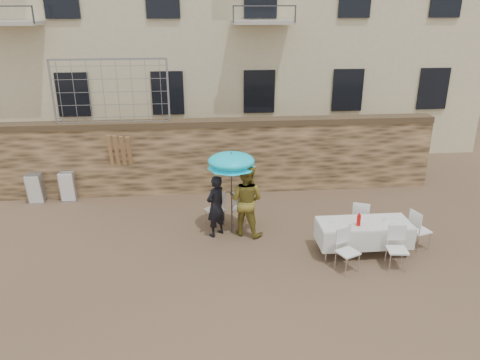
{
  "coord_description": "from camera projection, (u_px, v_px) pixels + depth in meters",
  "views": [
    {
      "loc": [
        -0.56,
        -8.43,
        5.51
      ],
      "look_at": [
        0.4,
        2.2,
        1.4
      ],
      "focal_mm": 35.0,
      "sensor_mm": 36.0,
      "label": 1
    }
  ],
  "objects": [
    {
      "name": "banquet_table",
      "position": [
        364.0,
        224.0,
        10.68
      ],
      "size": [
        2.1,
        0.85,
        0.78
      ],
      "color": "silver",
      "rests_on": "ground"
    },
    {
      "name": "table_chair_front_right",
      "position": [
        397.0,
        249.0,
        10.12
      ],
      "size": [
        0.53,
        0.53,
        0.96
      ],
      "primitive_type": null,
      "rotation": [
        0.0,
        0.0,
        -0.12
      ],
      "color": "white",
      "rests_on": "ground"
    },
    {
      "name": "chair_stack_right",
      "position": [
        69.0,
        185.0,
        13.68
      ],
      "size": [
        0.46,
        0.4,
        0.92
      ],
      "primitive_type": null,
      "color": "white",
      "rests_on": "ground"
    },
    {
      "name": "chain_link_fence",
      "position": [
        111.0,
        92.0,
        13.14
      ],
      "size": [
        3.2,
        0.06,
        1.8
      ],
      "primitive_type": null,
      "color": "gray",
      "rests_on": "stone_wall"
    },
    {
      "name": "ground",
      "position": [
        231.0,
        280.0,
        9.86
      ],
      "size": [
        80.0,
        80.0,
        0.0
      ],
      "primitive_type": "plane",
      "color": "brown",
      "rests_on": "ground"
    },
    {
      "name": "chair_stack_left",
      "position": [
        37.0,
        186.0,
        13.61
      ],
      "size": [
        0.46,
        0.47,
        0.92
      ],
      "primitive_type": null,
      "color": "white",
      "rests_on": "ground"
    },
    {
      "name": "table_chair_back",
      "position": [
        360.0,
        218.0,
        11.53
      ],
      "size": [
        0.62,
        0.62,
        0.96
      ],
      "primitive_type": null,
      "rotation": [
        0.0,
        0.0,
        2.76
      ],
      "color": "white",
      "rests_on": "ground"
    },
    {
      "name": "umbrella",
      "position": [
        231.0,
        163.0,
        11.21
      ],
      "size": [
        1.18,
        1.18,
        1.96
      ],
      "color": "#3F3F44",
      "rests_on": "ground"
    },
    {
      "name": "woman_dress",
      "position": [
        246.0,
        200.0,
        11.49
      ],
      "size": [
        1.11,
        1.03,
        1.83
      ],
      "primitive_type": "imported",
      "rotation": [
        0.0,
        0.0,
        2.65
      ],
      "color": "#AF9935",
      "rests_on": "ground"
    },
    {
      "name": "soda_bottle",
      "position": [
        359.0,
        220.0,
        10.46
      ],
      "size": [
        0.09,
        0.09,
        0.26
      ],
      "primitive_type": "cylinder",
      "color": "red",
      "rests_on": "banquet_table"
    },
    {
      "name": "table_chair_front_left",
      "position": [
        348.0,
        251.0,
        10.03
      ],
      "size": [
        0.64,
        0.64,
        0.96
      ],
      "primitive_type": null,
      "rotation": [
        0.0,
        0.0,
        0.43
      ],
      "color": "white",
      "rests_on": "ground"
    },
    {
      "name": "man_suit",
      "position": [
        216.0,
        206.0,
        11.47
      ],
      "size": [
        0.68,
        0.67,
        1.57
      ],
      "primitive_type": "imported",
      "rotation": [
        0.0,
        0.0,
        3.89
      ],
      "color": "black",
      "rests_on": "ground"
    },
    {
      "name": "stone_wall",
      "position": [
        218.0,
        157.0,
        14.11
      ],
      "size": [
        13.0,
        0.5,
        2.2
      ],
      "primitive_type": "cube",
      "color": "brown",
      "rests_on": "ground"
    },
    {
      "name": "couple_chair_right",
      "position": [
        242.0,
        207.0,
        12.15
      ],
      "size": [
        0.65,
        0.65,
        0.96
      ],
      "primitive_type": null,
      "rotation": [
        0.0,
        0.0,
        2.64
      ],
      "color": "white",
      "rests_on": "ground"
    },
    {
      "name": "wood_planks",
      "position": [
        123.0,
        165.0,
        13.69
      ],
      "size": [
        0.7,
        0.2,
        2.0
      ],
      "primitive_type": null,
      "color": "#A37749",
      "rests_on": "ground"
    },
    {
      "name": "couple_chair_left",
      "position": [
        215.0,
        208.0,
        12.09
      ],
      "size": [
        0.66,
        0.66,
        0.96
      ],
      "primitive_type": null,
      "rotation": [
        0.0,
        0.0,
        3.68
      ],
      "color": "white",
      "rests_on": "ground"
    },
    {
      "name": "table_chair_side",
      "position": [
        420.0,
        229.0,
        10.98
      ],
      "size": [
        0.6,
        0.6,
        0.96
      ],
      "primitive_type": null,
      "rotation": [
        0.0,
        0.0,
        1.86
      ],
      "color": "white",
      "rests_on": "ground"
    }
  ]
}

